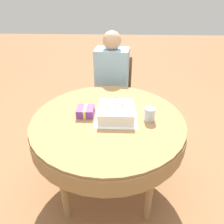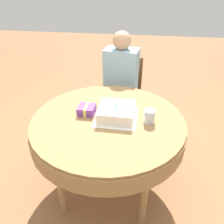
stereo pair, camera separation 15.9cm
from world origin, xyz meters
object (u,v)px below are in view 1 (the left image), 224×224
Objects in this scene: drinking_glass at (150,114)px; gift_box at (86,111)px; birthday_cake at (116,112)px; chair at (113,93)px; person at (111,78)px.

gift_box is (-0.47, 0.05, -0.02)m from drinking_glass.
drinking_glass is at bearing -6.31° from birthday_cake.
person reaches higher than chair.
birthday_cake is at bearing -78.14° from person.
person is 0.88m from drinking_glass.
birthday_cake is 0.24m from drinking_glass.
chair is at bearing 78.57° from gift_box.
drinking_glass is at bearing -65.06° from chair.
chair is 1.01m from drinking_glass.
birthday_cake is at bearing -79.39° from chair.
birthday_cake is 1.97× the size of gift_box.
chair is 0.25m from person.
birthday_cake reaches higher than chair.
birthday_cake is 2.63× the size of drinking_glass.
gift_box is at bearing -94.91° from person.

